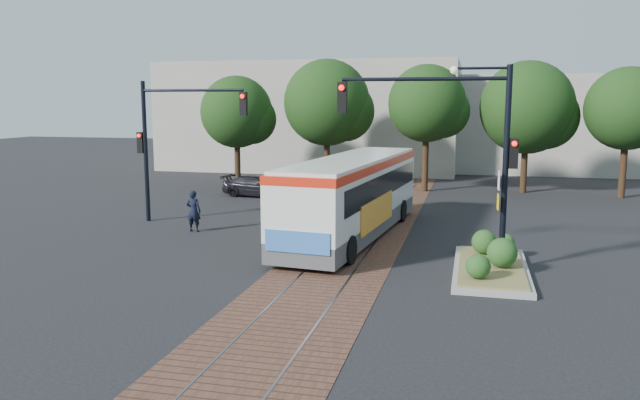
{
  "coord_description": "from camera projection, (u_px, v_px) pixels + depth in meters",
  "views": [
    {
      "loc": [
        4.12,
        -20.15,
        5.14
      ],
      "look_at": [
        -1.2,
        1.58,
        1.6
      ],
      "focal_mm": 35.0,
      "sensor_mm": 36.0,
      "label": 1
    }
  ],
  "objects": [
    {
      "name": "signal_pole_main",
      "position": [
        464.0,
        135.0,
        18.77
      ],
      "size": [
        5.49,
        0.46,
        6.0
      ],
      "color": "black",
      "rests_on": "ground"
    },
    {
      "name": "city_bus",
      "position": [
        353.0,
        193.0,
        23.8
      ],
      "size": [
        3.61,
        11.57,
        3.05
      ],
      "rotation": [
        0.0,
        0.0,
        -0.11
      ],
      "color": "#48484B",
      "rests_on": "ground"
    },
    {
      "name": "tree_row",
      "position": [
        422.0,
        107.0,
        35.81
      ],
      "size": [
        26.4,
        5.6,
        7.67
      ],
      "color": "#382314",
      "rests_on": "ground"
    },
    {
      "name": "parked_car",
      "position": [
        257.0,
        186.0,
        34.06
      ],
      "size": [
        4.06,
        2.05,
        1.13
      ],
      "primitive_type": "imported",
      "rotation": [
        0.0,
        0.0,
        1.45
      ],
      "color": "black",
      "rests_on": "ground"
    },
    {
      "name": "trackbed",
      "position": [
        364.0,
        231.0,
        24.94
      ],
      "size": [
        3.6,
        40.0,
        0.02
      ],
      "color": "brown",
      "rests_on": "ground"
    },
    {
      "name": "signal_pole_left",
      "position": [
        169.0,
        132.0,
        26.3
      ],
      "size": [
        4.99,
        0.34,
        6.0
      ],
      "color": "black",
      "rests_on": "ground"
    },
    {
      "name": "warehouses",
      "position": [
        412.0,
        119.0,
        48.21
      ],
      "size": [
        40.0,
        13.0,
        8.0
      ],
      "color": "#ADA899",
      "rests_on": "ground"
    },
    {
      "name": "officer",
      "position": [
        194.0,
        211.0,
        24.81
      ],
      "size": [
        0.62,
        0.41,
        1.66
      ],
      "primitive_type": "imported",
      "rotation": [
        0.0,
        0.0,
        3.11
      ],
      "color": "black",
      "rests_on": "ground"
    },
    {
      "name": "traffic_island",
      "position": [
        492.0,
        261.0,
        19.06
      ],
      "size": [
        2.2,
        5.2,
        1.13
      ],
      "color": "gray",
      "rests_on": "ground"
    },
    {
      "name": "ground",
      "position": [
        343.0,
        255.0,
        21.11
      ],
      "size": [
        120.0,
        120.0,
        0.0
      ],
      "primitive_type": "plane",
      "color": "black",
      "rests_on": "ground"
    }
  ]
}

